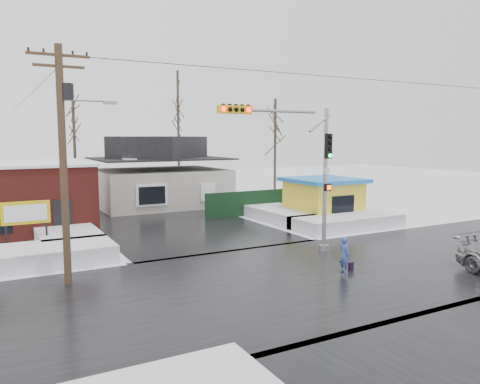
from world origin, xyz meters
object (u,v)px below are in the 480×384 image
traffic_signal (300,160)px  kiosk (323,199)px  utility_pole (65,151)px  pedestrian (344,255)px  marquee_sign (26,214)px

traffic_signal → kiosk: traffic_signal is taller
utility_pole → pedestrian: (10.23, -3.97, -4.35)m
pedestrian → kiosk: bearing=-29.2°
traffic_signal → marquee_sign: traffic_signal is taller
utility_pole → kiosk: bearing=20.4°
traffic_signal → kiosk: 10.43m
kiosk → pedestrian: kiosk is taller
kiosk → traffic_signal: bearing=-135.2°
marquee_sign → kiosk: (18.50, 0.50, -0.46)m
utility_pole → marquee_sign: utility_pole is taller
traffic_signal → pedestrian: traffic_signal is taller
traffic_signal → utility_pole: size_ratio=0.78×
utility_pole → kiosk: (17.43, 6.49, -3.65)m
utility_pole → pedestrian: 11.80m
traffic_signal → pedestrian: size_ratio=4.57×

